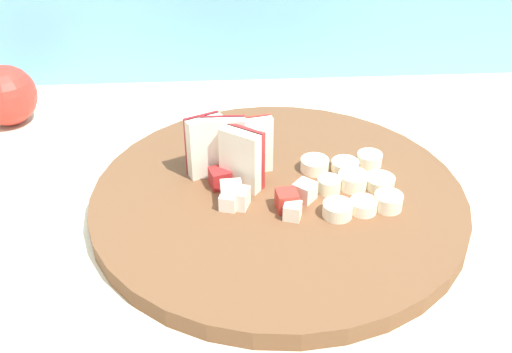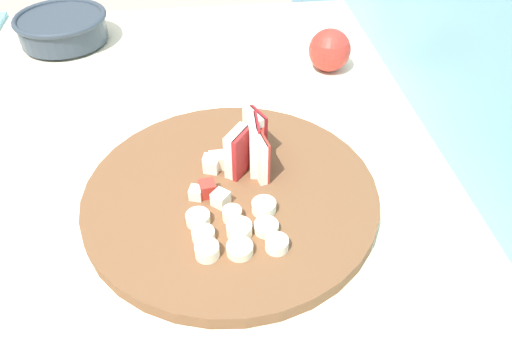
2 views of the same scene
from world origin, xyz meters
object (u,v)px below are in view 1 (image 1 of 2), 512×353
(apple_wedge_fan, at_px, (231,150))
(apple_dice_pile, at_px, (255,194))
(cutting_board, at_px, (278,199))
(whole_apple, at_px, (6,95))
(banana_slice_rows, at_px, (353,183))

(apple_wedge_fan, xyz_separation_m, apple_dice_pile, (0.02, -0.05, -0.02))
(cutting_board, bearing_deg, apple_dice_pile, -145.87)
(apple_dice_pile, xyz_separation_m, whole_apple, (-0.29, 0.21, 0.01))
(cutting_board, bearing_deg, apple_wedge_fan, 144.22)
(banana_slice_rows, xyz_separation_m, whole_apple, (-0.39, 0.20, 0.01))
(apple_wedge_fan, xyz_separation_m, banana_slice_rows, (0.12, -0.03, -0.02))
(cutting_board, height_order, banana_slice_rows, banana_slice_rows)
(apple_wedge_fan, bearing_deg, whole_apple, 148.33)
(apple_wedge_fan, xyz_separation_m, whole_apple, (-0.27, 0.17, -0.01))
(whole_apple, bearing_deg, apple_dice_pile, -36.50)
(apple_dice_pile, height_order, whole_apple, whole_apple)
(apple_dice_pile, bearing_deg, whole_apple, 143.50)
(cutting_board, distance_m, whole_apple, 0.37)
(apple_dice_pile, relative_size, whole_apple, 1.44)
(cutting_board, relative_size, apple_dice_pile, 3.48)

